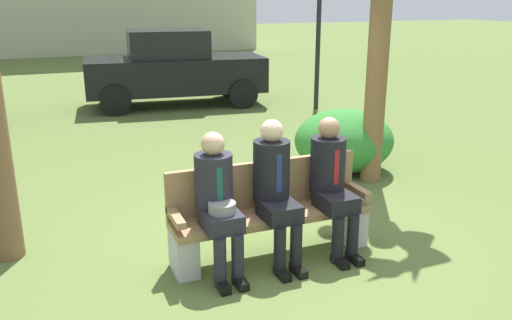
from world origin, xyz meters
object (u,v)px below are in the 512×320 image
(park_bench, at_px, (270,213))
(seated_man_left, at_px, (217,197))
(seated_man_middle, at_px, (275,185))
(street_lamp, at_px, (319,8))
(parked_car_far, at_px, (174,68))
(seated_man_right, at_px, (332,178))
(shrub_near_bench, at_px, (344,140))

(park_bench, xyz_separation_m, seated_man_left, (-0.56, -0.13, 0.29))
(seated_man_middle, xyz_separation_m, street_lamp, (3.73, 6.08, 1.40))
(parked_car_far, bearing_deg, street_lamp, -28.91)
(seated_man_right, xyz_separation_m, street_lamp, (3.13, 6.09, 1.42))
(park_bench, bearing_deg, shrub_near_bench, 44.35)
(seated_man_middle, bearing_deg, street_lamp, 58.52)
(seated_man_left, xyz_separation_m, shrub_near_bench, (2.56, 2.09, -0.27))
(seated_man_left, xyz_separation_m, street_lamp, (4.28, 6.10, 1.44))
(seated_man_left, height_order, street_lamp, street_lamp)
(park_bench, xyz_separation_m, parked_car_far, (0.94, 7.50, 0.41))
(seated_man_middle, height_order, parked_car_far, parked_car_far)
(seated_man_left, relative_size, seated_man_middle, 0.95)
(seated_man_left, relative_size, parked_car_far, 0.32)
(seated_man_middle, xyz_separation_m, seated_man_right, (0.59, -0.00, -0.02))
(seated_man_middle, distance_m, street_lamp, 7.27)
(park_bench, xyz_separation_m, seated_man_middle, (-0.00, -0.12, 0.32))
(seated_man_middle, relative_size, parked_car_far, 0.33)
(seated_man_right, height_order, shrub_near_bench, seated_man_right)
(shrub_near_bench, height_order, parked_car_far, parked_car_far)
(park_bench, height_order, shrub_near_bench, park_bench)
(shrub_near_bench, bearing_deg, parked_car_far, 100.85)
(park_bench, bearing_deg, seated_man_right, -11.93)
(seated_man_left, bearing_deg, seated_man_middle, 1.23)
(parked_car_far, relative_size, street_lamp, 1.16)
(seated_man_left, distance_m, parked_car_far, 7.78)
(seated_man_middle, bearing_deg, park_bench, 89.55)
(park_bench, distance_m, seated_man_left, 0.64)
(seated_man_middle, height_order, shrub_near_bench, seated_man_middle)
(seated_man_left, bearing_deg, shrub_near_bench, 39.21)
(park_bench, xyz_separation_m, seated_man_right, (0.59, -0.12, 0.31))
(seated_man_left, bearing_deg, parked_car_far, 78.92)
(seated_man_left, xyz_separation_m, seated_man_right, (1.15, 0.01, 0.02))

